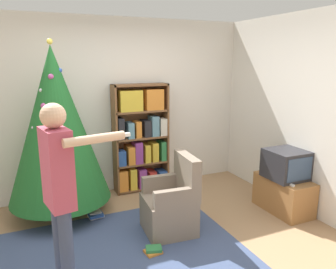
{
  "coord_description": "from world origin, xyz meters",
  "views": [
    {
      "loc": [
        -1.21,
        -2.95,
        2.0
      ],
      "look_at": [
        0.46,
        0.81,
        1.05
      ],
      "focal_mm": 35.0,
      "sensor_mm": 36.0,
      "label": 1
    }
  ],
  "objects_px": {
    "bookshelf": "(141,139)",
    "christmas_tree": "(56,125)",
    "television": "(286,164)",
    "armchair": "(172,205)",
    "standing_person": "(60,188)"
  },
  "relations": [
    {
      "from": "television",
      "to": "armchair",
      "type": "relative_size",
      "value": 0.52
    },
    {
      "from": "christmas_tree",
      "to": "armchair",
      "type": "height_order",
      "value": "christmas_tree"
    },
    {
      "from": "television",
      "to": "armchair",
      "type": "distance_m",
      "value": 1.63
    },
    {
      "from": "christmas_tree",
      "to": "standing_person",
      "type": "height_order",
      "value": "christmas_tree"
    },
    {
      "from": "standing_person",
      "to": "christmas_tree",
      "type": "bearing_deg",
      "value": 164.31
    },
    {
      "from": "bookshelf",
      "to": "christmas_tree",
      "type": "height_order",
      "value": "christmas_tree"
    },
    {
      "from": "television",
      "to": "christmas_tree",
      "type": "height_order",
      "value": "christmas_tree"
    },
    {
      "from": "bookshelf",
      "to": "armchair",
      "type": "height_order",
      "value": "bookshelf"
    },
    {
      "from": "standing_person",
      "to": "bookshelf",
      "type": "bearing_deg",
      "value": 135.11
    },
    {
      "from": "television",
      "to": "christmas_tree",
      "type": "distance_m",
      "value": 3.0
    },
    {
      "from": "christmas_tree",
      "to": "bookshelf",
      "type": "bearing_deg",
      "value": 17.0
    },
    {
      "from": "bookshelf",
      "to": "television",
      "type": "distance_m",
      "value": 2.12
    },
    {
      "from": "christmas_tree",
      "to": "standing_person",
      "type": "distance_m",
      "value": 1.68
    },
    {
      "from": "television",
      "to": "armchair",
      "type": "xyz_separation_m",
      "value": [
        -1.59,
        0.13,
        -0.33
      ]
    },
    {
      "from": "television",
      "to": "standing_person",
      "type": "relative_size",
      "value": 0.28
    }
  ]
}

